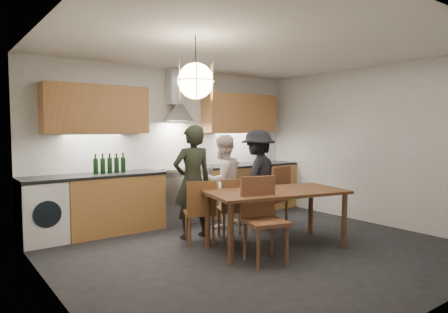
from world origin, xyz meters
TOP-DOWN VIEW (x-y plane):
  - ground at (0.00, 0.00)m, footprint 5.00×5.00m
  - room_shell at (0.00, 0.00)m, footprint 5.02×4.52m
  - counter_run at (0.02, 1.95)m, footprint 5.00×0.62m
  - range_stove at (0.00, 1.94)m, footprint 0.90×0.60m
  - wall_fixtures at (0.00, 2.07)m, footprint 4.30×0.54m
  - pendant_lamp at (-1.00, -0.10)m, footprint 0.43×0.43m
  - dining_table at (0.23, -0.11)m, footprint 1.96×1.28m
  - chair_back_left at (-0.50, 0.59)m, footprint 0.52×0.52m
  - chair_back_mid at (-0.00, 0.49)m, footprint 0.52×0.52m
  - chair_back_right at (0.80, 0.50)m, footprint 0.54×0.54m
  - chair_front at (-0.26, -0.39)m, footprint 0.55×0.55m
  - person_left at (-0.39, 0.95)m, footprint 0.63×0.45m
  - person_mid at (0.33, 1.20)m, footprint 0.75×0.61m
  - person_right at (1.00, 1.11)m, footprint 1.14×0.88m
  - mixing_bowl at (1.10, 1.95)m, footprint 0.34×0.34m
  - stock_pot at (1.72, 1.97)m, footprint 0.21×0.21m
  - wine_bottles at (-1.23, 1.95)m, footprint 0.50×0.07m

SIDE VIEW (x-z plane):
  - ground at x=0.00m, z-range 0.00..0.00m
  - range_stove at x=0.00m, z-range -0.02..0.90m
  - counter_run at x=0.02m, z-range 0.00..0.90m
  - chair_back_left at x=-0.50m, z-range 0.06..0.94m
  - chair_back_mid at x=0.00m, z-range 0.06..0.94m
  - chair_front at x=-0.26m, z-range 0.07..1.07m
  - chair_back_right at x=0.80m, z-range 0.07..1.08m
  - dining_table at x=0.23m, z-range 0.29..1.06m
  - person_mid at x=0.33m, z-range 0.00..1.47m
  - person_right at x=1.00m, z-range 0.00..1.56m
  - person_left at x=-0.39m, z-range 0.00..1.63m
  - mixing_bowl at x=1.10m, z-range 0.90..0.97m
  - stock_pot at x=1.72m, z-range 0.90..1.04m
  - wine_bottles at x=-1.23m, z-range 0.90..1.20m
  - room_shell at x=0.00m, z-range 0.40..3.01m
  - wall_fixtures at x=0.00m, z-range 1.32..2.42m
  - pendant_lamp at x=-1.00m, z-range 1.75..2.45m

